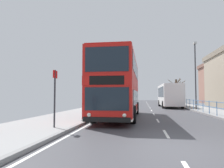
% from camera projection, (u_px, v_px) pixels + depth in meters
% --- Properties ---
extents(ground, '(15.80, 140.00, 0.20)m').
position_uv_depth(ground, '(151.00, 147.00, 6.50)').
color(ground, '#414146').
extents(double_decker_bus_main, '(2.74, 10.61, 4.32)m').
position_uv_depth(double_decker_bus_main, '(119.00, 87.00, 15.56)').
color(double_decker_bus_main, red).
rests_on(double_decker_bus_main, ground).
extents(background_bus_far_lane, '(2.68, 9.48, 3.13)m').
position_uv_depth(background_bus_far_lane, '(169.00, 95.00, 29.78)').
color(background_bus_far_lane, white).
rests_on(background_bus_far_lane, ground).
extents(pedestrian_railing_far_kerb, '(0.05, 21.67, 1.05)m').
position_uv_depth(pedestrian_railing_far_kerb, '(217.00, 106.00, 15.61)').
color(pedestrian_railing_far_kerb, '#386BA8').
rests_on(pedestrian_railing_far_kerb, ground).
extents(bus_stop_sign_near, '(0.08, 0.44, 2.68)m').
position_uv_depth(bus_stop_sign_near, '(55.00, 92.00, 9.95)').
color(bus_stop_sign_near, '#2D2D33').
rests_on(bus_stop_sign_near, ground).
extents(street_lamp_far_side, '(0.28, 0.60, 7.44)m').
position_uv_depth(street_lamp_far_side, '(195.00, 70.00, 23.47)').
color(street_lamp_far_side, '#38383D').
rests_on(street_lamp_far_side, ground).
extents(bare_tree_far_00, '(3.25, 1.41, 4.77)m').
position_uv_depth(bare_tree_far_00, '(176.00, 90.00, 39.28)').
color(bare_tree_far_00, '#4C3D2D').
rests_on(bare_tree_far_00, ground).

